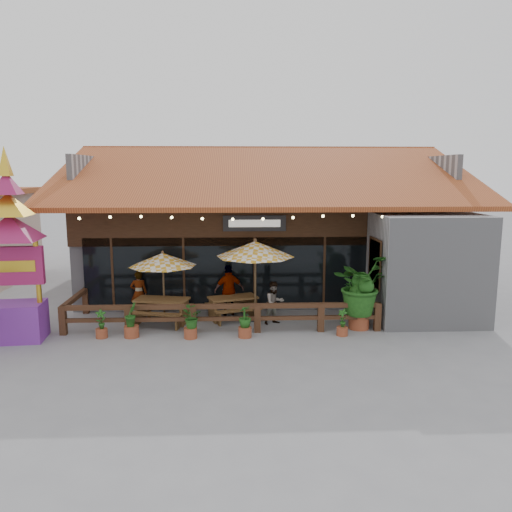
{
  "coord_description": "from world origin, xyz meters",
  "views": [
    {
      "loc": [
        -1.17,
        -15.53,
        4.98
      ],
      "look_at": [
        -0.46,
        1.5,
        2.09
      ],
      "focal_mm": 35.0,
      "sensor_mm": 36.0,
      "label": 1
    }
  ],
  "objects_px": {
    "thai_sign_tower": "(11,233)",
    "picnic_table_right": "(233,304)",
    "umbrella_left": "(163,260)",
    "umbrella_right": "(255,249)",
    "tropical_plant": "(360,286)",
    "picnic_table_left": "(162,307)"
  },
  "relations": [
    {
      "from": "thai_sign_tower",
      "to": "picnic_table_right",
      "type": "bearing_deg",
      "value": 16.33
    },
    {
      "from": "umbrella_left",
      "to": "picnic_table_right",
      "type": "relative_size",
      "value": 1.38
    },
    {
      "from": "thai_sign_tower",
      "to": "umbrella_left",
      "type": "bearing_deg",
      "value": 23.61
    },
    {
      "from": "umbrella_right",
      "to": "picnic_table_right",
      "type": "height_order",
      "value": "umbrella_right"
    },
    {
      "from": "umbrella_right",
      "to": "tropical_plant",
      "type": "height_order",
      "value": "umbrella_right"
    },
    {
      "from": "umbrella_right",
      "to": "picnic_table_left",
      "type": "relative_size",
      "value": 1.5
    },
    {
      "from": "umbrella_left",
      "to": "tropical_plant",
      "type": "bearing_deg",
      "value": -10.11
    },
    {
      "from": "thai_sign_tower",
      "to": "tropical_plant",
      "type": "relative_size",
      "value": 2.51
    },
    {
      "from": "thai_sign_tower",
      "to": "tropical_plant",
      "type": "xyz_separation_m",
      "value": [
        10.45,
        0.65,
        -1.84
      ]
    },
    {
      "from": "picnic_table_right",
      "to": "thai_sign_tower",
      "type": "bearing_deg",
      "value": -163.67
    },
    {
      "from": "umbrella_left",
      "to": "umbrella_right",
      "type": "xyz_separation_m",
      "value": [
        3.07,
        -0.08,
        0.35
      ]
    },
    {
      "from": "tropical_plant",
      "to": "umbrella_left",
      "type": "bearing_deg",
      "value": 169.89
    },
    {
      "from": "umbrella_right",
      "to": "picnic_table_right",
      "type": "xyz_separation_m",
      "value": [
        -0.76,
        0.17,
        -1.91
      ]
    },
    {
      "from": "picnic_table_left",
      "to": "thai_sign_tower",
      "type": "relative_size",
      "value": 0.33
    },
    {
      "from": "thai_sign_tower",
      "to": "tropical_plant",
      "type": "distance_m",
      "value": 10.64
    },
    {
      "from": "umbrella_right",
      "to": "picnic_table_right",
      "type": "distance_m",
      "value": 2.06
    },
    {
      "from": "picnic_table_right",
      "to": "tropical_plant",
      "type": "distance_m",
      "value": 4.32
    },
    {
      "from": "tropical_plant",
      "to": "thai_sign_tower",
      "type": "bearing_deg",
      "value": -176.43
    },
    {
      "from": "tropical_plant",
      "to": "picnic_table_right",
      "type": "bearing_deg",
      "value": 163.18
    },
    {
      "from": "umbrella_right",
      "to": "thai_sign_tower",
      "type": "relative_size",
      "value": 0.49
    },
    {
      "from": "picnic_table_right",
      "to": "umbrella_right",
      "type": "bearing_deg",
      "value": -12.91
    },
    {
      "from": "picnic_table_left",
      "to": "thai_sign_tower",
      "type": "xyz_separation_m",
      "value": [
        -4.06,
        -1.5,
        2.68
      ]
    }
  ]
}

